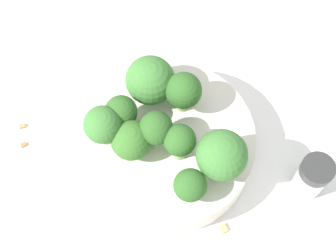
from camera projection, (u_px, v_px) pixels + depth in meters
ground_plane at (168, 153)px, 0.64m from camera, size 3.00×3.00×0.00m
bowl at (168, 146)px, 0.62m from camera, size 0.19×0.19×0.05m
broccoli_floret_0 at (183, 91)px, 0.58m from camera, size 0.04×0.04×0.06m
broccoli_floret_1 at (156, 129)px, 0.56m from camera, size 0.03×0.03×0.05m
broccoli_floret_2 at (121, 113)px, 0.57m from camera, size 0.03×0.03×0.05m
broccoli_floret_3 at (153, 80)px, 0.59m from camera, size 0.05×0.05×0.06m
broccoli_floret_4 at (180, 142)px, 0.56m from camera, size 0.03×0.03×0.05m
broccoli_floret_5 at (222, 156)px, 0.55m from camera, size 0.05×0.05×0.06m
broccoli_floret_6 at (190, 186)px, 0.55m from camera, size 0.03×0.03×0.04m
broccoli_floret_7 at (103, 125)px, 0.56m from camera, size 0.04×0.04×0.06m
broccoli_floret_8 at (131, 139)px, 0.57m from camera, size 0.04×0.04×0.05m
pepper_shaker at (312, 177)px, 0.59m from camera, size 0.04×0.04×0.06m
almond_crumb_0 at (23, 144)px, 0.64m from camera, size 0.01×0.01×0.01m
almond_crumb_1 at (131, 65)px, 0.68m from camera, size 0.01×0.01×0.01m
almond_crumb_2 at (224, 228)px, 0.60m from camera, size 0.01×0.01×0.01m
almond_crumb_3 at (22, 125)px, 0.65m from camera, size 0.01×0.01×0.01m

